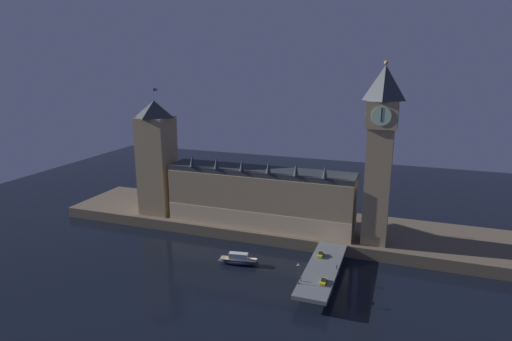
{
  "coord_description": "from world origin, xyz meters",
  "views": [
    {
      "loc": [
        53.68,
        -148.24,
        78.2
      ],
      "look_at": [
        -6.5,
        20.0,
        33.34
      ],
      "focal_mm": 30.0,
      "sensor_mm": 36.0,
      "label": 1
    }
  ],
  "objects_px": {
    "victoria_tower": "(157,157)",
    "street_lamp_near": "(298,271)",
    "car_northbound_lead": "(321,254)",
    "boat_upstream": "(238,260)",
    "clock_tower": "(380,151)",
    "pedestrian_near_rail": "(301,279)",
    "pedestrian_mid_walk": "(337,267)",
    "car_southbound_lead": "(324,281)"
  },
  "relations": [
    {
      "from": "car_northbound_lead",
      "to": "pedestrian_mid_walk",
      "type": "xyz_separation_m",
      "value": [
        7.61,
        -8.69,
        0.2
      ]
    },
    {
      "from": "clock_tower",
      "to": "boat_upstream",
      "type": "height_order",
      "value": "clock_tower"
    },
    {
      "from": "clock_tower",
      "to": "pedestrian_mid_walk",
      "type": "relative_size",
      "value": 42.4
    },
    {
      "from": "car_southbound_lead",
      "to": "pedestrian_near_rail",
      "type": "xyz_separation_m",
      "value": [
        -7.61,
        -1.47,
        0.22
      ]
    },
    {
      "from": "car_southbound_lead",
      "to": "victoria_tower",
      "type": "bearing_deg",
      "value": 153.92
    },
    {
      "from": "pedestrian_near_rail",
      "to": "boat_upstream",
      "type": "relative_size",
      "value": 0.1
    },
    {
      "from": "clock_tower",
      "to": "boat_upstream",
      "type": "relative_size",
      "value": 4.33
    },
    {
      "from": "car_southbound_lead",
      "to": "pedestrian_mid_walk",
      "type": "bearing_deg",
      "value": 77.66
    },
    {
      "from": "car_southbound_lead",
      "to": "clock_tower",
      "type": "bearing_deg",
      "value": 73.14
    },
    {
      "from": "car_southbound_lead",
      "to": "pedestrian_mid_walk",
      "type": "relative_size",
      "value": 2.65
    },
    {
      "from": "clock_tower",
      "to": "pedestrian_mid_walk",
      "type": "height_order",
      "value": "clock_tower"
    },
    {
      "from": "street_lamp_near",
      "to": "car_northbound_lead",
      "type": "bearing_deg",
      "value": 82.95
    },
    {
      "from": "victoria_tower",
      "to": "pedestrian_near_rail",
      "type": "xyz_separation_m",
      "value": [
        84.94,
        -46.76,
        -26.77
      ]
    },
    {
      "from": "clock_tower",
      "to": "car_southbound_lead",
      "type": "xyz_separation_m",
      "value": [
        -12.96,
        -42.79,
        -38.1
      ]
    },
    {
      "from": "pedestrian_mid_walk",
      "to": "car_southbound_lead",
      "type": "bearing_deg",
      "value": -102.34
    },
    {
      "from": "pedestrian_near_rail",
      "to": "pedestrian_mid_walk",
      "type": "distance_m",
      "value": 16.55
    },
    {
      "from": "clock_tower",
      "to": "street_lamp_near",
      "type": "distance_m",
      "value": 61.19
    },
    {
      "from": "car_northbound_lead",
      "to": "pedestrian_mid_walk",
      "type": "height_order",
      "value": "pedestrian_mid_walk"
    },
    {
      "from": "victoria_tower",
      "to": "car_southbound_lead",
      "type": "relative_size",
      "value": 13.36
    },
    {
      "from": "car_northbound_lead",
      "to": "pedestrian_near_rail",
      "type": "distance_m",
      "value": 21.91
    },
    {
      "from": "pedestrian_near_rail",
      "to": "clock_tower",
      "type": "bearing_deg",
      "value": 65.06
    },
    {
      "from": "clock_tower",
      "to": "street_lamp_near",
      "type": "height_order",
      "value": "clock_tower"
    },
    {
      "from": "pedestrian_near_rail",
      "to": "street_lamp_near",
      "type": "xyz_separation_m",
      "value": [
        -0.4,
        -1.98,
        3.73
      ]
    },
    {
      "from": "victoria_tower",
      "to": "car_southbound_lead",
      "type": "xyz_separation_m",
      "value": [
        92.55,
        -45.29,
        -26.99
      ]
    },
    {
      "from": "car_southbound_lead",
      "to": "pedestrian_near_rail",
      "type": "relative_size",
      "value": 2.85
    },
    {
      "from": "car_northbound_lead",
      "to": "boat_upstream",
      "type": "height_order",
      "value": "car_northbound_lead"
    },
    {
      "from": "pedestrian_mid_walk",
      "to": "boat_upstream",
      "type": "xyz_separation_m",
      "value": [
        -39.31,
        1.91,
        -4.73
      ]
    },
    {
      "from": "clock_tower",
      "to": "pedestrian_mid_walk",
      "type": "xyz_separation_m",
      "value": [
        -10.43,
        -31.19,
        -37.81
      ]
    },
    {
      "from": "victoria_tower",
      "to": "street_lamp_near",
      "type": "xyz_separation_m",
      "value": [
        84.54,
        -48.74,
        -23.04
      ]
    },
    {
      "from": "clock_tower",
      "to": "pedestrian_near_rail",
      "type": "relative_size",
      "value": 45.58
    },
    {
      "from": "pedestrian_near_rail",
      "to": "car_southbound_lead",
      "type": "bearing_deg",
      "value": 10.9
    },
    {
      "from": "car_northbound_lead",
      "to": "victoria_tower",
      "type": "bearing_deg",
      "value": 164.05
    },
    {
      "from": "clock_tower",
      "to": "pedestrian_near_rail",
      "type": "bearing_deg",
      "value": -114.94
    },
    {
      "from": "car_northbound_lead",
      "to": "boat_upstream",
      "type": "distance_m",
      "value": 32.74
    },
    {
      "from": "victoria_tower",
      "to": "car_southbound_lead",
      "type": "height_order",
      "value": "victoria_tower"
    },
    {
      "from": "pedestrian_mid_walk",
      "to": "boat_upstream",
      "type": "distance_m",
      "value": 39.64
    },
    {
      "from": "pedestrian_near_rail",
      "to": "pedestrian_mid_walk",
      "type": "height_order",
      "value": "pedestrian_mid_walk"
    },
    {
      "from": "clock_tower",
      "to": "pedestrian_near_rail",
      "type": "distance_m",
      "value": 61.78
    },
    {
      "from": "victoria_tower",
      "to": "car_northbound_lead",
      "type": "relative_size",
      "value": 13.22
    },
    {
      "from": "clock_tower",
      "to": "pedestrian_near_rail",
      "type": "height_order",
      "value": "clock_tower"
    },
    {
      "from": "victoria_tower",
      "to": "car_northbound_lead",
      "type": "bearing_deg",
      "value": -15.95
    },
    {
      "from": "victoria_tower",
      "to": "pedestrian_near_rail",
      "type": "relative_size",
      "value": 38.04
    }
  ]
}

